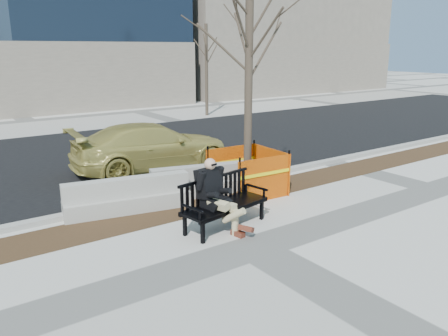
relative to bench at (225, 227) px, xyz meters
The scene contains 11 objects.
ground 1.13m from the bench, 96.68° to the right, with size 120.00×120.00×0.00m, color beige.
mulch_strip 1.49m from the bench, 95.07° to the left, with size 40.00×1.20×0.02m, color #47301C.
asphalt_street 7.68m from the bench, 90.98° to the left, with size 60.00×10.40×0.01m, color black.
curb 2.43m from the bench, 93.09° to the left, with size 60.00×0.25×0.12m, color #9E9B93.
bench is the anchor object (origin of this frame).
seated_man 0.27m from the bench, behind, with size 0.65×1.08×1.51m, color black, non-canonical shape.
tree_fence 2.40m from the bench, 40.65° to the left, with size 2.39×2.39×5.97m, color orange, non-canonical shape.
sedan 5.19m from the bench, 80.01° to the left, with size 2.01×4.95×1.44m, color tan.
jersey_barrier_left 2.41m from the bench, 122.19° to the left, with size 2.86×0.57×0.82m, color #A8A59D, non-canonical shape.
jersey_barrier_right 2.20m from the bench, 67.84° to the left, with size 2.79×0.56×0.80m, color #98958E, non-canonical shape.
far_tree_right 16.24m from the bench, 58.14° to the left, with size 1.96×1.96×5.30m, color #4D3F31, non-canonical shape.
Camera 1 is at (-4.96, -6.03, 3.66)m, focal length 35.86 mm.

